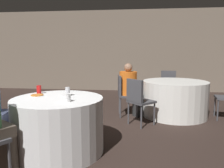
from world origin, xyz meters
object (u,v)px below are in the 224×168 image
object	(u,v)px
chair_far_southwest	(138,97)
soda_can_silver	(68,92)
table_far	(174,98)
person_orange_shirt	(131,89)
pizza_plate_near	(37,95)
table_near	(59,125)
chair_far_west	(124,91)
chair_far_north	(169,84)
soda_can_red	(39,90)

from	to	relation	value
chair_far_southwest	soda_can_silver	size ratio (longest dim) A/B	7.13
table_far	chair_far_southwest	xyz separation A→B (m)	(-0.78, -0.76, 0.16)
person_orange_shirt	pizza_plate_near	world-z (taller)	person_orange_shirt
table_near	chair_far_west	distance (m)	1.98
table_near	chair_far_north	distance (m)	3.58
chair_far_north	table_near	bearing A→B (deg)	59.65
table_near	pizza_plate_near	xyz separation A→B (m)	(-0.34, 0.10, 0.38)
table_far	soda_can_silver	distance (m)	2.56
pizza_plate_near	soda_can_red	xyz separation A→B (m)	(-0.05, 0.16, 0.05)
table_near	table_far	xyz separation A→B (m)	(1.84, 1.97, 0.00)
chair_far_north	soda_can_red	size ratio (longest dim) A/B	7.13
table_far	soda_can_red	distance (m)	2.83
chair_far_west	chair_far_north	distance (m)	1.65
pizza_plate_near	soda_can_red	bearing A→B (deg)	105.89
chair_far_southwest	person_orange_shirt	world-z (taller)	person_orange_shirt
table_near	pizza_plate_near	bearing A→B (deg)	162.68
pizza_plate_near	soda_can_red	size ratio (longest dim) A/B	1.65
soda_can_silver	table_near	bearing A→B (deg)	-119.69
chair_far_west	soda_can_red	size ratio (longest dim) A/B	7.13
chair_far_southwest	pizza_plate_near	size ratio (longest dim) A/B	4.31
chair_far_north	soda_can_silver	size ratio (longest dim) A/B	7.13
chair_far_north	person_orange_shirt	bearing A→B (deg)	53.24
chair_far_southwest	pizza_plate_near	xyz separation A→B (m)	(-1.40, -1.10, 0.22)
table_near	soda_can_red	bearing A→B (deg)	145.16
chair_far_west	pizza_plate_near	size ratio (longest dim) A/B	4.31
table_near	table_far	bearing A→B (deg)	46.88
soda_can_silver	table_far	bearing A→B (deg)	45.94
table_near	chair_far_north	xyz separation A→B (m)	(1.86, 3.05, 0.16)
soda_can_silver	soda_can_red	distance (m)	0.48
pizza_plate_near	table_far	bearing A→B (deg)	40.54
chair_far_southwest	pizza_plate_near	distance (m)	1.79
chair_far_southwest	soda_can_red	world-z (taller)	chair_far_southwest
table_near	pizza_plate_near	size ratio (longest dim) A/B	5.95
pizza_plate_near	table_near	bearing A→B (deg)	-17.32
person_orange_shirt	pizza_plate_near	size ratio (longest dim) A/B	5.56
chair_far_west	pizza_plate_near	world-z (taller)	chair_far_west
chair_far_west	soda_can_red	xyz separation A→B (m)	(-1.14, -1.55, 0.28)
chair_far_north	soda_can_silver	bearing A→B (deg)	59.56
chair_far_southwest	pizza_plate_near	bearing A→B (deg)	-96.31
pizza_plate_near	soda_can_red	distance (m)	0.18
soda_can_silver	person_orange_shirt	bearing A→B (deg)	63.74
chair_far_southwest	person_orange_shirt	size ratio (longest dim) A/B	0.77
table_near	chair_far_west	size ratio (longest dim) A/B	1.38
person_orange_shirt	soda_can_red	world-z (taller)	person_orange_shirt
chair_far_southwest	soda_can_red	bearing A→B (deg)	-101.44
chair_far_southwest	chair_far_north	distance (m)	2.01
soda_can_silver	chair_far_west	bearing A→B (deg)	67.85
table_near	pizza_plate_near	world-z (taller)	pizza_plate_near
pizza_plate_near	soda_can_silver	bearing A→B (deg)	6.75
table_far	table_near	bearing A→B (deg)	-133.12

